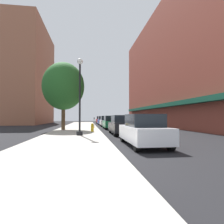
{
  "coord_description": "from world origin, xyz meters",
  "views": [
    {
      "loc": [
        1.1,
        -5.37,
        1.52
      ],
      "look_at": [
        4.07,
        16.81,
        2.11
      ],
      "focal_mm": 29.37,
      "sensor_mm": 36.0,
      "label": 1
    }
  ],
  "objects_px": {
    "lamppost": "(80,95)",
    "parking_meter_near": "(94,121)",
    "tree_near": "(63,86)",
    "car_green": "(111,122)",
    "car_red": "(100,120)",
    "car_blue": "(103,120)",
    "car_white": "(143,130)",
    "car_black": "(121,125)",
    "car_silver": "(106,121)",
    "fire_hydrant": "(92,127)"
  },
  "relations": [
    {
      "from": "car_black",
      "to": "car_green",
      "type": "bearing_deg",
      "value": 90.85
    },
    {
      "from": "car_green",
      "to": "parking_meter_near",
      "type": "bearing_deg",
      "value": 113.23
    },
    {
      "from": "parking_meter_near",
      "to": "car_red",
      "type": "height_order",
      "value": "car_red"
    },
    {
      "from": "car_black",
      "to": "car_green",
      "type": "xyz_separation_m",
      "value": [
        0.0,
        7.21,
        0.0
      ]
    },
    {
      "from": "car_black",
      "to": "car_green",
      "type": "distance_m",
      "value": 7.21
    },
    {
      "from": "car_white",
      "to": "car_green",
      "type": "xyz_separation_m",
      "value": [
        0.0,
        13.41,
        0.0
      ]
    },
    {
      "from": "car_black",
      "to": "car_silver",
      "type": "bearing_deg",
      "value": 90.85
    },
    {
      "from": "car_white",
      "to": "car_black",
      "type": "xyz_separation_m",
      "value": [
        0.0,
        6.2,
        0.0
      ]
    },
    {
      "from": "fire_hydrant",
      "to": "lamppost",
      "type": "bearing_deg",
      "value": -108.19
    },
    {
      "from": "parking_meter_near",
      "to": "car_white",
      "type": "distance_m",
      "value": 17.65
    },
    {
      "from": "car_silver",
      "to": "car_red",
      "type": "height_order",
      "value": "same"
    },
    {
      "from": "car_white",
      "to": "car_silver",
      "type": "height_order",
      "value": "same"
    },
    {
      "from": "tree_near",
      "to": "car_blue",
      "type": "relative_size",
      "value": 1.71
    },
    {
      "from": "lamppost",
      "to": "parking_meter_near",
      "type": "xyz_separation_m",
      "value": [
        1.55,
        12.67,
        -2.25
      ]
    },
    {
      "from": "parking_meter_near",
      "to": "car_green",
      "type": "distance_m",
      "value": 4.57
    },
    {
      "from": "car_black",
      "to": "lamppost",
      "type": "bearing_deg",
      "value": -158.32
    },
    {
      "from": "car_blue",
      "to": "parking_meter_near",
      "type": "bearing_deg",
      "value": -102.62
    },
    {
      "from": "fire_hydrant",
      "to": "car_green",
      "type": "height_order",
      "value": "car_green"
    },
    {
      "from": "car_white",
      "to": "car_silver",
      "type": "relative_size",
      "value": 1.0
    },
    {
      "from": "tree_near",
      "to": "car_green",
      "type": "relative_size",
      "value": 1.71
    },
    {
      "from": "lamppost",
      "to": "car_blue",
      "type": "relative_size",
      "value": 1.37
    },
    {
      "from": "parking_meter_near",
      "to": "car_green",
      "type": "bearing_deg",
      "value": -64.73
    },
    {
      "from": "car_green",
      "to": "car_red",
      "type": "xyz_separation_m",
      "value": [
        0.0,
        19.77,
        0.0
      ]
    },
    {
      "from": "lamppost",
      "to": "tree_near",
      "type": "distance_m",
      "value": 6.81
    },
    {
      "from": "lamppost",
      "to": "parking_meter_near",
      "type": "relative_size",
      "value": 4.5
    },
    {
      "from": "lamppost",
      "to": "fire_hydrant",
      "type": "height_order",
      "value": "lamppost"
    },
    {
      "from": "fire_hydrant",
      "to": "car_black",
      "type": "xyz_separation_m",
      "value": [
        2.45,
        -1.86,
        0.29
      ]
    },
    {
      "from": "fire_hydrant",
      "to": "car_black",
      "type": "relative_size",
      "value": 0.18
    },
    {
      "from": "car_white",
      "to": "car_green",
      "type": "bearing_deg",
      "value": 88.61
    },
    {
      "from": "tree_near",
      "to": "car_green",
      "type": "distance_m",
      "value": 7.22
    },
    {
      "from": "car_silver",
      "to": "car_green",
      "type": "bearing_deg",
      "value": -88.76
    },
    {
      "from": "tree_near",
      "to": "car_white",
      "type": "bearing_deg",
      "value": -63.65
    },
    {
      "from": "tree_near",
      "to": "car_blue",
      "type": "height_order",
      "value": "tree_near"
    },
    {
      "from": "car_white",
      "to": "car_blue",
      "type": "relative_size",
      "value": 1.0
    },
    {
      "from": "fire_hydrant",
      "to": "car_black",
      "type": "height_order",
      "value": "car_black"
    },
    {
      "from": "car_red",
      "to": "car_black",
      "type": "bearing_deg",
      "value": -89.99
    },
    {
      "from": "car_green",
      "to": "car_blue",
      "type": "bearing_deg",
      "value": 87.97
    },
    {
      "from": "lamppost",
      "to": "car_black",
      "type": "relative_size",
      "value": 1.37
    },
    {
      "from": "fire_hydrant",
      "to": "car_blue",
      "type": "relative_size",
      "value": 0.18
    },
    {
      "from": "parking_meter_near",
      "to": "car_black",
      "type": "relative_size",
      "value": 0.3
    },
    {
      "from": "car_silver",
      "to": "car_white",
      "type": "bearing_deg",
      "value": -88.76
    },
    {
      "from": "parking_meter_near",
      "to": "car_blue",
      "type": "relative_size",
      "value": 0.3
    },
    {
      "from": "car_white",
      "to": "car_black",
      "type": "height_order",
      "value": "same"
    },
    {
      "from": "parking_meter_near",
      "to": "car_black",
      "type": "bearing_deg",
      "value": -80.24
    },
    {
      "from": "car_black",
      "to": "car_blue",
      "type": "height_order",
      "value": "same"
    },
    {
      "from": "fire_hydrant",
      "to": "parking_meter_near",
      "type": "height_order",
      "value": "parking_meter_near"
    },
    {
      "from": "parking_meter_near",
      "to": "car_blue",
      "type": "bearing_deg",
      "value": 76.93
    },
    {
      "from": "lamppost",
      "to": "car_white",
      "type": "xyz_separation_m",
      "value": [
        3.5,
        -4.87,
        -2.39
      ]
    },
    {
      "from": "car_black",
      "to": "car_silver",
      "type": "xyz_separation_m",
      "value": [
        0.0,
        13.35,
        0.0
      ]
    },
    {
      "from": "lamppost",
      "to": "car_white",
      "type": "distance_m",
      "value": 6.46
    }
  ]
}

